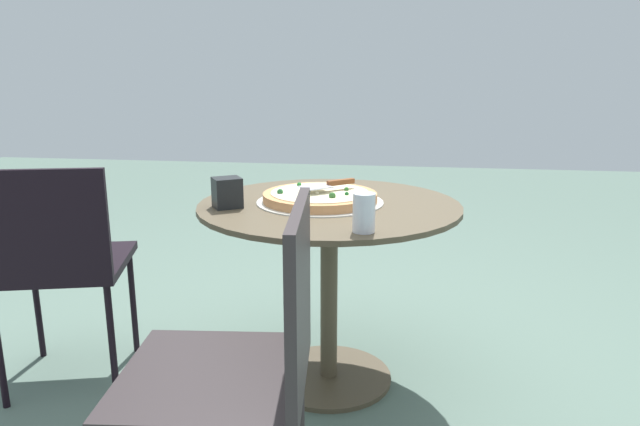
% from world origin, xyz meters
% --- Properties ---
extents(ground_plane, '(10.00, 10.00, 0.00)m').
position_xyz_m(ground_plane, '(0.00, 0.00, 0.00)').
color(ground_plane, slate).
extents(patio_table, '(0.93, 0.93, 0.69)m').
position_xyz_m(patio_table, '(0.00, 0.00, 0.52)').
color(patio_table, brown).
rests_on(patio_table, ground).
extents(pizza_on_tray, '(0.45, 0.45, 0.05)m').
position_xyz_m(pizza_on_tray, '(-0.01, -0.03, 0.70)').
color(pizza_on_tray, silver).
rests_on(pizza_on_tray, patio_table).
extents(pizza_server, '(0.17, 0.19, 0.02)m').
position_xyz_m(pizza_server, '(-0.03, -0.01, 0.75)').
color(pizza_server, silver).
rests_on(pizza_server, pizza_on_tray).
extents(drinking_cup, '(0.07, 0.07, 0.11)m').
position_xyz_m(drinking_cup, '(0.35, 0.15, 0.74)').
color(drinking_cup, silver).
rests_on(drinking_cup, patio_table).
extents(napkin_dispenser, '(0.12, 0.12, 0.10)m').
position_xyz_m(napkin_dispenser, '(0.11, -0.34, 0.74)').
color(napkin_dispenser, black).
rests_on(napkin_dispenser, patio_table).
extents(patio_chair_near, '(0.47, 0.47, 0.86)m').
position_xyz_m(patio_chair_near, '(0.81, -0.09, 0.51)').
color(patio_chair_near, '#322A2C').
rests_on(patio_chair_near, ground).
extents(patio_chair_far, '(0.53, 0.53, 0.84)m').
position_xyz_m(patio_chair_far, '(0.19, -0.94, 0.51)').
color(patio_chair_far, black).
rests_on(patio_chair_far, ground).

